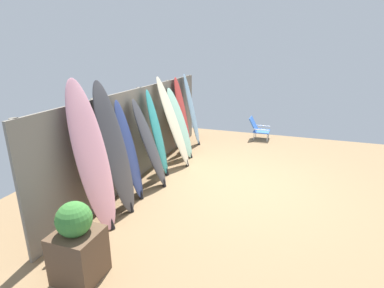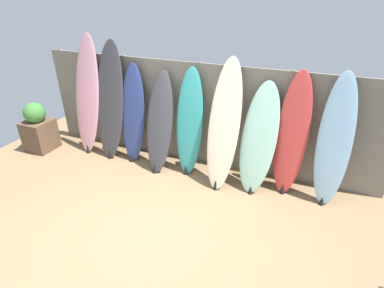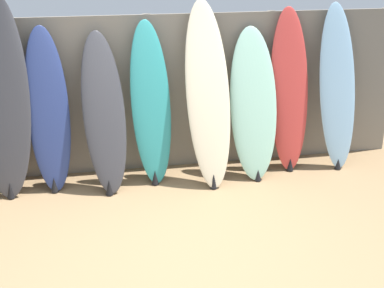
{
  "view_description": "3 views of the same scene",
  "coord_description": "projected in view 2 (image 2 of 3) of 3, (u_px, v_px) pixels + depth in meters",
  "views": [
    {
      "loc": [
        -5.3,
        -0.89,
        2.54
      ],
      "look_at": [
        0.11,
        0.97,
        0.7
      ],
      "focal_mm": 28.0,
      "sensor_mm": 36.0,
      "label": 1
    },
    {
      "loc": [
        1.71,
        -2.51,
        2.86
      ],
      "look_at": [
        0.38,
        0.78,
        1.0
      ],
      "focal_mm": 28.0,
      "sensor_mm": 36.0,
      "label": 2
    },
    {
      "loc": [
        -0.69,
        -3.91,
        2.55
      ],
      "look_at": [
        0.2,
        0.48,
        0.84
      ],
      "focal_mm": 50.0,
      "sensor_mm": 36.0,
      "label": 3
    }
  ],
  "objects": [
    {
      "name": "surfboard_skyblue_8",
      "position": [
        335.0,
        142.0,
        4.18
      ],
      "size": [
        0.52,
        0.54,
        1.91
      ],
      "color": "#8CB7D6",
      "rests_on": "ground"
    },
    {
      "name": "fence_back",
      "position": [
        198.0,
        115.0,
        5.19
      ],
      "size": [
        6.08,
        0.11,
        1.8
      ],
      "color": "gray",
      "rests_on": "ground"
    },
    {
      "name": "planter_box",
      "position": [
        39.0,
        129.0,
        5.8
      ],
      "size": [
        0.49,
        0.5,
        0.96
      ],
      "color": "brown",
      "rests_on": "ground"
    },
    {
      "name": "surfboard_charcoal_3",
      "position": [
        160.0,
        123.0,
        5.05
      ],
      "size": [
        0.52,
        0.7,
        1.68
      ],
      "color": "#38383D",
      "rests_on": "ground"
    },
    {
      "name": "surfboard_charcoal_1",
      "position": [
        110.0,
        102.0,
        5.36
      ],
      "size": [
        0.57,
        0.53,
        2.1
      ],
      "color": "#38383D",
      "rests_on": "ground"
    },
    {
      "name": "surfboard_pink_0",
      "position": [
        87.0,
        96.0,
        5.53
      ],
      "size": [
        0.63,
        0.59,
        2.18
      ],
      "color": "pink",
      "rests_on": "ground"
    },
    {
      "name": "surfboard_navy_2",
      "position": [
        133.0,
        115.0,
        5.31
      ],
      "size": [
        0.49,
        0.48,
        1.75
      ],
      "color": "navy",
      "rests_on": "ground"
    },
    {
      "name": "surfboard_cream_5",
      "position": [
        224.0,
        126.0,
        4.6
      ],
      "size": [
        0.51,
        0.77,
        1.98
      ],
      "color": "beige",
      "rests_on": "ground"
    },
    {
      "name": "surfboard_red_7",
      "position": [
        292.0,
        135.0,
        4.42
      ],
      "size": [
        0.46,
        0.46,
        1.87
      ],
      "color": "#D13D38",
      "rests_on": "ground"
    },
    {
      "name": "surfboard_teal_4",
      "position": [
        190.0,
        123.0,
        4.93
      ],
      "size": [
        0.5,
        0.51,
        1.78
      ],
      "color": "teal",
      "rests_on": "ground"
    },
    {
      "name": "ground",
      "position": [
        143.0,
        231.0,
        3.96
      ],
      "size": [
        7.68,
        7.68,
        0.0
      ],
      "primitive_type": "plane",
      "color": "#8E704C"
    },
    {
      "name": "surfboard_seafoam_6",
      "position": [
        259.0,
        139.0,
        4.53
      ],
      "size": [
        0.58,
        0.69,
        1.67
      ],
      "color": "#9ED6BC",
      "rests_on": "ground"
    }
  ]
}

